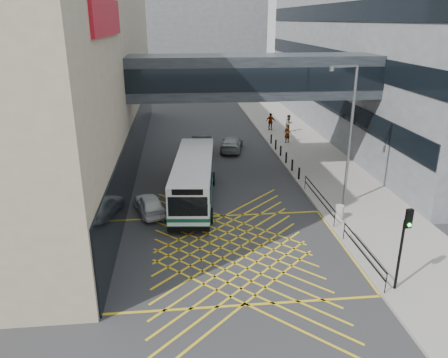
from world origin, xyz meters
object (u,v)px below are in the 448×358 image
object	(u,v)px
bus	(194,178)
street_lamp	(348,129)
car_white	(150,204)
car_dark	(202,143)
traffic_light	(404,238)
litter_bin	(340,212)
pedestrian_c	(271,122)
car_silver	(232,143)
pedestrian_b	(289,124)
pedestrian_a	(287,134)

from	to	relation	value
bus	street_lamp	size ratio (longest dim) A/B	1.21
car_white	street_lamp	bearing A→B (deg)	162.28
car_dark	traffic_light	size ratio (longest dim) A/B	1.30
street_lamp	car_dark	bearing A→B (deg)	106.21
litter_bin	pedestrian_c	world-z (taller)	pedestrian_c
car_silver	street_lamp	world-z (taller)	street_lamp
street_lamp	pedestrian_b	distance (m)	19.56
bus	pedestrian_a	xyz separation A→B (m)	(9.49, 12.98, -0.52)
car_dark	street_lamp	world-z (taller)	street_lamp
litter_bin	pedestrian_a	distance (m)	17.20
car_silver	traffic_light	size ratio (longest dim) A/B	1.14
pedestrian_c	street_lamp	bearing A→B (deg)	119.40
car_dark	litter_bin	world-z (taller)	car_dark
car_silver	traffic_light	distance (m)	23.48
car_dark	traffic_light	xyz separation A→B (m)	(7.26, -22.72, 1.92)
bus	pedestrian_c	distance (m)	20.27
car_white	car_dark	world-z (taller)	car_dark
litter_bin	pedestrian_c	bearing A→B (deg)	88.79
car_dark	street_lamp	bearing A→B (deg)	127.00
pedestrian_c	car_dark	bearing A→B (deg)	70.10
car_dark	pedestrian_a	distance (m)	8.52
car_white	pedestrian_c	bearing A→B (deg)	-136.88
pedestrian_b	pedestrian_c	world-z (taller)	pedestrian_b
bus	pedestrian_c	xyz separation A→B (m)	(8.95, 18.18, -0.49)
pedestrian_a	pedestrian_c	world-z (taller)	pedestrian_c
traffic_light	pedestrian_c	world-z (taller)	traffic_light
car_silver	pedestrian_c	world-z (taller)	pedestrian_c
pedestrian_a	pedestrian_b	bearing A→B (deg)	-132.98
car_dark	street_lamp	size ratio (longest dim) A/B	0.58
traffic_light	street_lamp	distance (m)	9.77
car_white	pedestrian_b	xyz separation A→B (m)	(13.50, 18.80, 0.46)
bus	street_lamp	xyz separation A→B (m)	(9.36, -2.11, 3.58)
street_lamp	pedestrian_c	world-z (taller)	street_lamp
pedestrian_a	car_dark	bearing A→B (deg)	-14.65
pedestrian_c	traffic_light	bearing A→B (deg)	117.22
pedestrian_b	pedestrian_c	distance (m)	2.08
bus	car_white	bearing A→B (deg)	-141.53
traffic_light	pedestrian_c	xyz separation A→B (m)	(0.53, 29.70, -1.65)
car_silver	traffic_light	xyz separation A→B (m)	(4.50, -22.96, 2.02)
traffic_light	pedestrian_c	size ratio (longest dim) A/B	2.16
car_dark	car_silver	world-z (taller)	car_dark
car_dark	pedestrian_a	size ratio (longest dim) A/B	2.89
litter_bin	pedestrian_c	distance (m)	22.38
pedestrian_c	pedestrian_a	bearing A→B (deg)	124.12
car_white	pedestrian_c	world-z (taller)	pedestrian_c
car_silver	street_lamp	bearing A→B (deg)	124.95
car_dark	pedestrian_b	xyz separation A→B (m)	(9.50, 5.79, 0.28)
car_dark	car_silver	bearing A→B (deg)	-169.83
car_silver	traffic_light	world-z (taller)	traffic_light
car_white	car_silver	size ratio (longest dim) A/B	0.88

